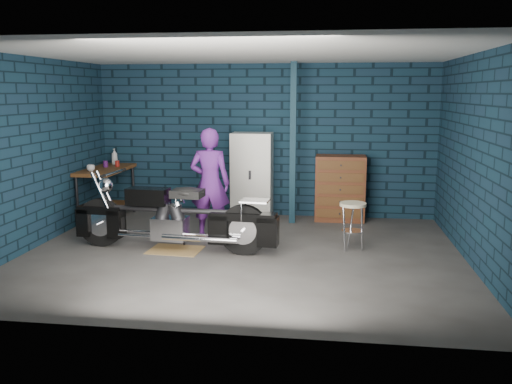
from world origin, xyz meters
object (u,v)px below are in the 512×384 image
motorcycle (174,212)px  person (210,183)px  storage_bin (97,219)px  shop_stool (352,226)px  tool_chest (340,188)px  workbench (107,194)px  locker (252,176)px

motorcycle → person: person is taller
motorcycle → person: (0.34, 0.77, 0.29)m
storage_bin → shop_stool: (4.17, -0.81, 0.22)m
person → tool_chest: bearing=-144.9°
workbench → person: bearing=-24.1°
locker → workbench: bearing=-169.1°
storage_bin → tool_chest: 4.16m
person → storage_bin: 2.20m
tool_chest → shop_stool: size_ratio=1.67×
workbench → storage_bin: 0.60m
workbench → person: 2.28m
workbench → person: size_ratio=0.83×
motorcycle → storage_bin: size_ratio=6.37×
tool_chest → person: bearing=-144.8°
locker → person: bearing=-107.5°
motorcycle → storage_bin: 2.11m
motorcycle → workbench: bearing=139.4°
workbench → person: (2.05, -0.92, 0.39)m
person → storage_bin: (-2.03, 0.42, -0.72)m
workbench → motorcycle: bearing=-44.6°
tool_chest → workbench: bearing=-173.2°
locker → tool_chest: locker is taller
storage_bin → motorcycle: bearing=-35.1°
workbench → locker: 2.56m
workbench → tool_chest: (4.04, 0.48, 0.11)m
workbench → tool_chest: bearing=6.8°
workbench → tool_chest: 4.07m
person → tool_chest: size_ratio=1.49×
storage_bin → shop_stool: 4.25m
shop_stool → tool_chest: bearing=94.9°
locker → storage_bin: bearing=-158.4°
locker → tool_chest: bearing=0.0°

